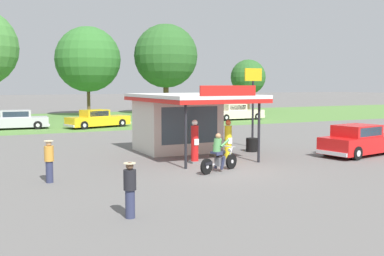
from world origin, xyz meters
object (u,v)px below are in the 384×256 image
object	(u,v)px
gas_pump_nearside	(195,143)
roadside_pole_sign	(253,93)
featured_classic_sedan	(360,141)
bystander_admiring_sedan	(164,122)
parked_car_back_row_centre_left	(98,119)
parked_car_back_row_right	(14,120)
bystander_standing_back_lot	(49,160)
bystander_strolling_foreground	(130,189)
parked_car_back_row_far_right	(236,113)
gas_pump_offside	(228,142)
motorcycle_with_rider	(219,156)
spare_tire_stack	(252,145)
parked_car_back_row_left	(179,116)

from	to	relation	value
gas_pump_nearside	roadside_pole_sign	world-z (taller)	roadside_pole_sign
featured_classic_sedan	bystander_admiring_sedan	world-z (taller)	bystander_admiring_sedan
parked_car_back_row_centre_left	gas_pump_nearside	bearing A→B (deg)	-91.86
parked_car_back_row_right	bystander_standing_back_lot	size ratio (longest dim) A/B	3.54
bystander_strolling_foreground	roadside_pole_sign	distance (m)	15.16
bystander_strolling_foreground	bystander_admiring_sedan	world-z (taller)	bystander_admiring_sedan
parked_car_back_row_far_right	parked_car_back_row_right	bearing A→B (deg)	-178.28
gas_pump_nearside	featured_classic_sedan	distance (m)	8.67
gas_pump_offside	bystander_standing_back_lot	size ratio (longest dim) A/B	1.22
parked_car_back_row_far_right	roadside_pole_sign	size ratio (longest dim) A/B	1.26
parked_car_back_row_right	parked_car_back_row_far_right	distance (m)	21.08
parked_car_back_row_far_right	bystander_strolling_foreground	distance (m)	35.19
parked_car_back_row_far_right	bystander_standing_back_lot	bearing A→B (deg)	-133.89
parked_car_back_row_centre_left	bystander_standing_back_lot	world-z (taller)	bystander_standing_back_lot
parked_car_back_row_centre_left	motorcycle_with_rider	bearing A→B (deg)	-91.81
bystander_standing_back_lot	spare_tire_stack	bearing A→B (deg)	17.16
gas_pump_nearside	spare_tire_stack	size ratio (longest dim) A/B	2.74
motorcycle_with_rider	featured_classic_sedan	distance (m)	8.62
bystander_strolling_foreground	gas_pump_nearside	bearing A→B (deg)	52.34
featured_classic_sedan	bystander_strolling_foreground	size ratio (longest dim) A/B	3.36
gas_pump_nearside	motorcycle_with_rider	size ratio (longest dim) A/B	0.92
gas_pump_offside	featured_classic_sedan	xyz separation A→B (m)	(6.78, -1.53, -0.16)
gas_pump_offside	bystander_admiring_sedan	xyz separation A→B (m)	(1.96, 12.45, -0.05)
featured_classic_sedan	spare_tire_stack	world-z (taller)	featured_classic_sedan
gas_pump_nearside	bystander_strolling_foreground	world-z (taller)	gas_pump_nearside
parked_car_back_row_left	bystander_standing_back_lot	distance (m)	25.31
parked_car_back_row_far_right	bystander_admiring_sedan	size ratio (longest dim) A/B	3.58
parked_car_back_row_right	parked_car_back_row_left	world-z (taller)	parked_car_back_row_left
parked_car_back_row_right	roadside_pole_sign	bearing A→B (deg)	-57.46
parked_car_back_row_right	parked_car_back_row_left	bearing A→B (deg)	-6.31
featured_classic_sedan	parked_car_back_row_left	size ratio (longest dim) A/B	0.87
parked_car_back_row_far_right	bystander_standing_back_lot	world-z (taller)	parked_car_back_row_far_right
parked_car_back_row_right	parked_car_back_row_left	size ratio (longest dim) A/B	0.95
parked_car_back_row_left	roadside_pole_sign	size ratio (longest dim) A/B	1.31
motorcycle_with_rider	featured_classic_sedan	xyz separation A→B (m)	(8.59, 0.77, 0.06)
parked_car_back_row_centre_left	roadside_pole_sign	distance (m)	16.72
bystander_strolling_foreground	bystander_standing_back_lot	bearing A→B (deg)	101.83
parked_car_back_row_left	bystander_standing_back_lot	bearing A→B (deg)	-125.31
parked_car_back_row_centre_left	roadside_pole_sign	xyz separation A→B (m)	(4.71, -15.86, 2.39)
bystander_standing_back_lot	roadside_pole_sign	distance (m)	13.08
gas_pump_nearside	parked_car_back_row_left	distance (m)	20.81
gas_pump_nearside	roadside_pole_sign	xyz separation A→B (m)	(5.34, 3.37, 2.16)
gas_pump_offside	bystander_standing_back_lot	xyz separation A→B (m)	(-8.36, -1.45, -0.04)
motorcycle_with_rider	parked_car_back_row_right	size ratio (longest dim) A/B	0.39
parked_car_back_row_centre_left	bystander_strolling_foreground	distance (m)	26.97
gas_pump_nearside	parked_car_back_row_centre_left	bearing A→B (deg)	88.14
motorcycle_with_rider	bystander_standing_back_lot	world-z (taller)	motorcycle_with_rider
bystander_standing_back_lot	roadside_pole_sign	size ratio (longest dim) A/B	0.35
parked_car_back_row_far_right	parked_car_back_row_left	bearing A→B (deg)	-163.59
parked_car_back_row_left	spare_tire_stack	bearing A→B (deg)	-102.04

